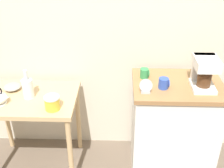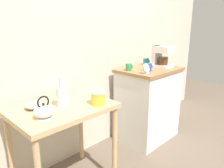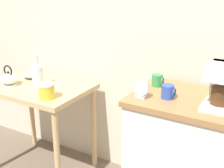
% 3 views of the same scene
% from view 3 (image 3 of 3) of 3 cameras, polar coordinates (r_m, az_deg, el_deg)
% --- Properties ---
extents(back_wall, '(4.40, 0.10, 2.80)m').
position_cam_3_polar(back_wall, '(2.46, 6.87, 13.24)').
color(back_wall, beige).
rests_on(back_wall, ground_plane).
extents(wooden_table, '(0.80, 0.58, 0.77)m').
position_cam_3_polar(wooden_table, '(2.73, -12.59, -2.42)').
color(wooden_table, tan).
rests_on(wooden_table, ground_plane).
extents(kitchen_counter, '(0.74, 0.55, 0.91)m').
position_cam_3_polar(kitchen_counter, '(2.28, 12.99, -13.09)').
color(kitchen_counter, white).
rests_on(kitchen_counter, ground_plane).
extents(bowl_stoneware, '(0.15, 0.15, 0.05)m').
position_cam_3_polar(bowl_stoneware, '(2.88, -13.95, 1.57)').
color(bowl_stoneware, '#9E998C').
rests_on(bowl_stoneware, wooden_table).
extents(teakettle, '(0.18, 0.14, 0.17)m').
position_cam_3_polar(teakettle, '(2.75, -17.72, 0.88)').
color(teakettle, white).
rests_on(teakettle, wooden_table).
extents(glass_carafe_vase, '(0.09, 0.09, 0.26)m').
position_cam_3_polar(glass_carafe_vase, '(2.66, -12.93, 1.58)').
color(glass_carafe_vase, silver).
rests_on(glass_carafe_vase, wooden_table).
extents(canister_enamel, '(0.12, 0.12, 0.12)m').
position_cam_3_polar(canister_enamel, '(2.40, -11.43, -1.18)').
color(canister_enamel, gold).
rests_on(canister_enamel, wooden_table).
extents(coffee_maker, '(0.18, 0.22, 0.26)m').
position_cam_3_polar(coffee_maker, '(1.94, 18.95, 0.02)').
color(coffee_maker, white).
rests_on(coffee_maker, kitchen_counter).
extents(mug_blue, '(0.09, 0.08, 0.09)m').
position_cam_3_polar(mug_blue, '(2.02, 9.85, -1.34)').
color(mug_blue, '#2D4CAD').
rests_on(mug_blue, kitchen_counter).
extents(mug_tall_green, '(0.08, 0.07, 0.08)m').
position_cam_3_polar(mug_tall_green, '(2.22, 8.02, 0.65)').
color(mug_tall_green, '#338C4C').
rests_on(mug_tall_green, kitchen_counter).
extents(table_clock, '(0.10, 0.05, 0.11)m').
position_cam_3_polar(table_clock, '(2.01, 5.18, -1.04)').
color(table_clock, '#B2B5BA').
rests_on(table_clock, kitchen_counter).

